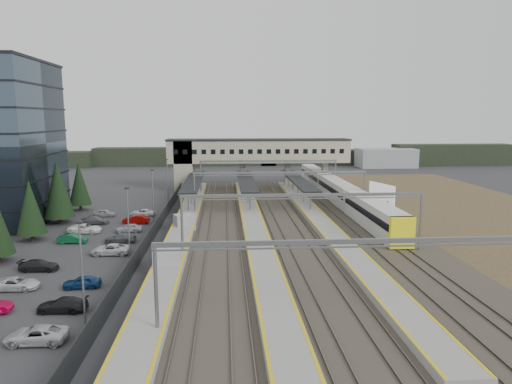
{
  "coord_description": "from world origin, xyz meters",
  "views": [
    {
      "loc": [
        2.98,
        -59.2,
        15.77
      ],
      "look_at": [
        7.92,
        12.95,
        4.0
      ],
      "focal_mm": 32.0,
      "sensor_mm": 36.0,
      "label": 1
    }
  ],
  "objects": [
    {
      "name": "relay_cabin_near",
      "position": [
        -3.11,
        -13.6,
        1.21
      ],
      "size": [
        3.22,
        2.58,
        2.42
      ],
      "color": "#939698",
      "rests_on": "ground"
    },
    {
      "name": "footbridge",
      "position": [
        7.7,
        42.0,
        7.93
      ],
      "size": [
        40.4,
        6.4,
        11.2
      ],
      "color": "tan",
      "rests_on": "ground"
    },
    {
      "name": "conifer_row",
      "position": [
        -22.0,
        -3.86,
        4.84
      ],
      "size": [
        4.42,
        49.82,
        9.5
      ],
      "color": "black",
      "rests_on": "ground"
    },
    {
      "name": "canopies",
      "position": [
        7.0,
        27.0,
        3.92
      ],
      "size": [
        23.1,
        30.0,
        3.28
      ],
      "color": "black",
      "rests_on": "ground"
    },
    {
      "name": "lampposts",
      "position": [
        -8.0,
        1.25,
        4.34
      ],
      "size": [
        0.5,
        53.25,
        8.07
      ],
      "color": "slate",
      "rests_on": "ground"
    },
    {
      "name": "billboard",
      "position": [
        27.36,
        9.47,
        3.85
      ],
      "size": [
        1.97,
        6.33,
        5.67
      ],
      "color": "slate",
      "rests_on": "ground"
    },
    {
      "name": "rail_corridor",
      "position": [
        9.34,
        5.0,
        0.29
      ],
      "size": [
        34.0,
        90.0,
        0.92
      ],
      "color": "#39342C",
      "rests_on": "ground"
    },
    {
      "name": "train",
      "position": [
        24.0,
        23.65,
        2.18
      ],
      "size": [
        3.04,
        63.59,
        3.83
      ],
      "color": "silver",
      "rests_on": "ground"
    },
    {
      "name": "fence",
      "position": [
        -6.5,
        5.0,
        1.0
      ],
      "size": [
        0.08,
        90.0,
        2.0
      ],
      "color": "#26282B",
      "rests_on": "ground"
    },
    {
      "name": "car_park",
      "position": [
        -13.4,
        -6.9,
        0.6
      ],
      "size": [
        10.61,
        44.5,
        1.29
      ],
      "color": "#A6A7AB",
      "rests_on": "ground"
    },
    {
      "name": "relay_cabin_far",
      "position": [
        -2.79,
        3.77,
        1.21
      ],
      "size": [
        3.27,
        3.04,
        2.41
      ],
      "color": "#939698",
      "rests_on": "ground"
    },
    {
      "name": "gantries",
      "position": [
        12.0,
        3.0,
        6.0
      ],
      "size": [
        28.4,
        62.28,
        7.17
      ],
      "color": "slate",
      "rests_on": "ground"
    },
    {
      "name": "ground",
      "position": [
        0.0,
        0.0,
        0.0
      ],
      "size": [
        220.0,
        220.0,
        0.0
      ],
      "primitive_type": "plane",
      "color": "#2B2B2D",
      "rests_on": "ground"
    },
    {
      "name": "treeline_far",
      "position": [
        23.81,
        92.28,
        2.95
      ],
      "size": [
        170.0,
        19.0,
        7.0
      ],
      "color": "black",
      "rests_on": "ground"
    },
    {
      "name": "scrub_east",
      "position": [
        45.0,
        5.0,
        0.03
      ],
      "size": [
        34.0,
        120.0,
        0.06
      ],
      "color": "#483720",
      "rests_on": "ground"
    }
  ]
}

